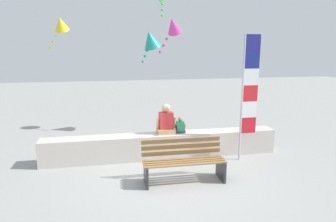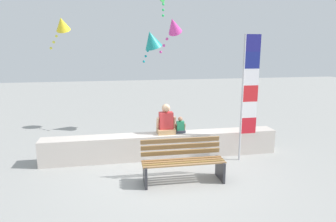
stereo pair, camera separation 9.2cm
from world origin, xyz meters
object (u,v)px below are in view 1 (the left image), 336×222
at_px(person_adult, 166,122).
at_px(flag_banner, 248,90).
at_px(person_child, 180,126).
at_px(kite_teal, 151,40).
at_px(park_bench, 183,161).
at_px(kite_yellow, 61,24).
at_px(kite_magenta, 173,26).

distance_m(person_adult, flag_banner, 2.21).
height_order(person_child, flag_banner, flag_banner).
xyz_separation_m(person_adult, person_child, (0.38, 0.00, -0.14)).
height_order(person_adult, kite_teal, kite_teal).
height_order(park_bench, kite_yellow, kite_yellow).
relative_size(park_bench, kite_yellow, 1.71).
height_order(park_bench, person_adult, person_adult).
bearing_deg(kite_teal, park_bench, -88.34).
bearing_deg(person_adult, person_child, 0.07).
xyz_separation_m(person_adult, kite_yellow, (-2.77, 2.46, 2.58)).
relative_size(person_adult, kite_teal, 0.70).
relative_size(park_bench, kite_magenta, 1.69).
bearing_deg(park_bench, kite_magenta, 83.27).
distance_m(park_bench, kite_teal, 4.81).
height_order(kite_teal, kite_yellow, kite_yellow).
xyz_separation_m(person_child, kite_teal, (-0.40, 2.52, 2.27)).
xyz_separation_m(flag_banner, kite_magenta, (-1.56, 1.56, 1.61)).
xyz_separation_m(park_bench, kite_magenta, (0.29, 2.47, 2.98)).
bearing_deg(kite_yellow, person_adult, -41.67).
relative_size(person_child, kite_yellow, 0.41).
height_order(person_child, kite_magenta, kite_magenta).
bearing_deg(flag_banner, kite_yellow, 147.14).
bearing_deg(person_child, kite_teal, 99.01).
bearing_deg(flag_banner, person_adult, 163.37).
distance_m(flag_banner, kite_teal, 3.89).
bearing_deg(kite_magenta, person_adult, -111.60).
height_order(kite_yellow, kite_magenta, kite_yellow).
xyz_separation_m(person_adult, kite_magenta, (0.39, 0.98, 2.47)).
height_order(flag_banner, kite_yellow, kite_yellow).
height_order(person_adult, flag_banner, flag_banner).
relative_size(park_bench, flag_banner, 0.57).
xyz_separation_m(kite_teal, kite_yellow, (-2.75, -0.06, 0.44)).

